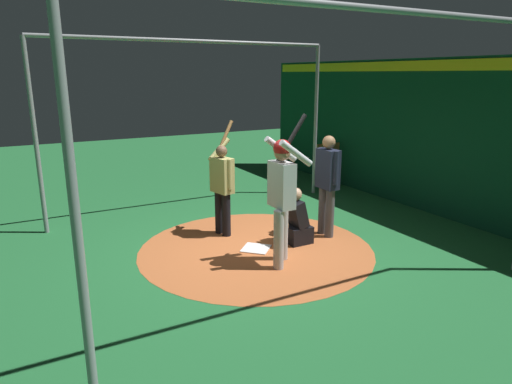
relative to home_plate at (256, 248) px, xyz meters
The scene contains 11 objects.
ground_plane 0.01m from the home_plate, ahead, with size 27.66×27.66×0.00m, color #216633.
dirt_circle 0.01m from the home_plate, ahead, with size 3.74×3.74×0.01m, color #B76033.
home_plate is the anchor object (origin of this frame).
batter 1.31m from the home_plate, 95.08° to the left, with size 0.68×0.49×2.18m.
catcher 0.80m from the home_plate, behind, with size 0.58×0.40×0.95m.
umpire 1.69m from the home_plate, behind, with size 0.22×0.49×1.74m.
visitor 1.28m from the home_plate, 79.38° to the right, with size 0.54×0.56×1.96m.
back_wall 4.39m from the home_plate, behind, with size 0.23×11.66×3.04m.
cage_frame 2.32m from the home_plate, ahead, with size 5.86×5.02×3.37m.
bat_rack 4.90m from the home_plate, 142.56° to the right, with size 1.06×0.20×1.05m.
baseball_0 0.50m from the home_plate, behind, with size 0.07×0.07×0.07m, color white.
Camera 1 is at (3.24, 5.96, 2.73)m, focal length 31.65 mm.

